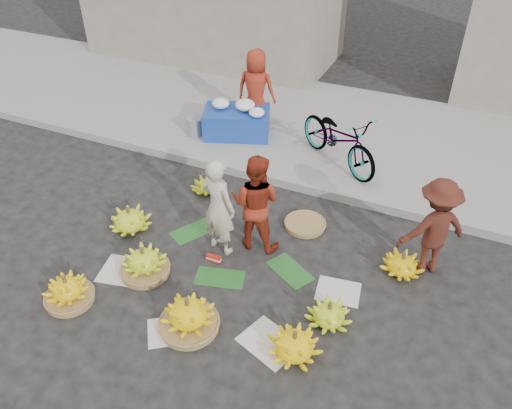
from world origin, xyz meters
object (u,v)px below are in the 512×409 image
at_px(banana_bunch_0, 144,262).
at_px(banana_bunch_4, 329,314).
at_px(flower_table, 237,120).
at_px(bicycle, 339,138).
at_px(vendor_cream, 219,207).

height_order(banana_bunch_0, banana_bunch_4, banana_bunch_0).
height_order(flower_table, bicycle, bicycle).
bearing_deg(flower_table, bicycle, -26.44).
bearing_deg(vendor_cream, bicycle, -93.33).
relative_size(banana_bunch_0, banana_bunch_4, 1.25).
relative_size(banana_bunch_0, flower_table, 0.52).
height_order(banana_bunch_0, flower_table, flower_table).
bearing_deg(bicycle, flower_table, 118.09).
xyz_separation_m(banana_bunch_4, bicycle, (-0.91, 3.35, 0.47)).
height_order(vendor_cream, flower_table, vendor_cream).
bearing_deg(bicycle, banana_bunch_4, -129.92).
distance_m(banana_bunch_4, bicycle, 3.50).
relative_size(banana_bunch_4, bicycle, 0.31).
height_order(banana_bunch_4, flower_table, flower_table).
bearing_deg(banana_bunch_0, bicycle, 66.11).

